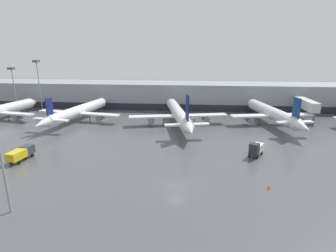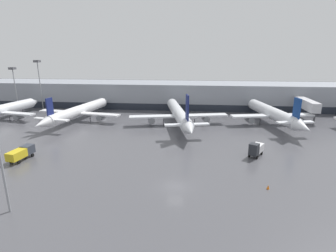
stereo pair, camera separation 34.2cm
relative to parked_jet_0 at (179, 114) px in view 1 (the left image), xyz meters
The scene contains 10 objects.
ground_plane 36.06m from the parked_jet_0, 87.29° to the right, with size 320.00×320.00×0.00m, color #4C4C51.
terminal_building 26.14m from the parked_jet_0, 85.90° to the left, with size 160.00×30.18×9.00m.
parked_jet_0 is the anchor object (origin of this frame).
parked_jet_2 26.58m from the parked_jet_0, ahead, with size 23.83×34.34×9.55m.
parked_jet_3 30.26m from the parked_jet_0, behind, with size 26.33×35.43×8.90m.
service_truck_0 40.31m from the parked_jet_0, 135.09° to the right, with size 2.65×5.82×2.35m.
service_truck_3 27.62m from the parked_jet_0, 52.87° to the right, with size 3.69×4.58×2.94m.
traffic_cone_0 38.66m from the parked_jet_0, 65.97° to the right, with size 0.40×0.40×0.71m.
apron_light_mast_3 53.69m from the parked_jet_0, 162.45° to the left, with size 1.80×1.80×17.37m.
apron_light_mast_5 61.43m from the parked_jet_0, 165.92° to the left, with size 1.80×1.80×14.97m.
Camera 1 is at (2.13, -36.29, 20.01)m, focal length 28.00 mm.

